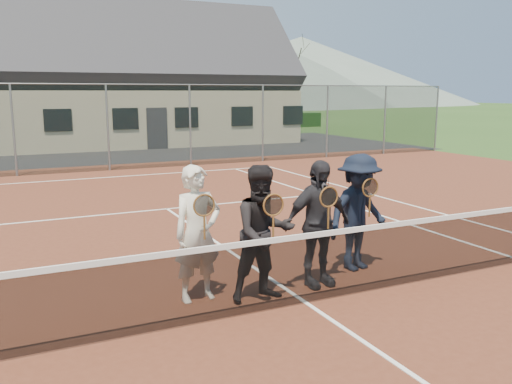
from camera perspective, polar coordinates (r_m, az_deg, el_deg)
ground at (r=26.13m, az=-17.75°, el=3.98°), size 220.00×220.00×0.00m
court_surface at (r=7.25m, az=5.30°, el=-11.66°), size 30.00×30.00×0.02m
hedge_row at (r=37.97m, az=-20.33°, el=6.54°), size 40.00×1.20×1.10m
hill_centre at (r=103.78m, az=-12.75°, el=14.81°), size 120.00×120.00×22.00m
hill_east at (r=116.57m, az=4.76°, el=12.55°), size 90.00×90.00×14.00m
court_markings at (r=7.24m, az=5.30°, el=-11.55°), size 11.03×23.83×0.01m
tennis_net at (r=7.07m, az=5.37°, el=-7.68°), size 11.68×0.08×1.10m
perimeter_fence at (r=19.60m, az=-15.34°, el=6.57°), size 30.07×0.07×3.02m
clubhouse at (r=30.70m, az=-11.66°, el=12.62°), size 15.60×8.20×7.70m
tree_c at (r=39.25m, az=-17.98°, el=14.46°), size 3.20×3.20×7.77m
tree_d at (r=41.84m, az=-3.83°, el=14.65°), size 3.20×3.20×7.77m
tree_e at (r=44.41m, az=3.62°, el=14.41°), size 3.20×3.20×7.77m
player_a at (r=7.11m, az=-6.18°, el=-4.37°), size 0.70×0.53×1.80m
player_b at (r=7.08m, az=0.82°, el=-4.37°), size 0.88×0.69×1.80m
player_c at (r=7.64m, az=6.49°, el=-3.33°), size 1.08×0.53×1.80m
player_d at (r=8.44m, az=10.72°, el=-2.12°), size 1.27×0.87×1.80m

